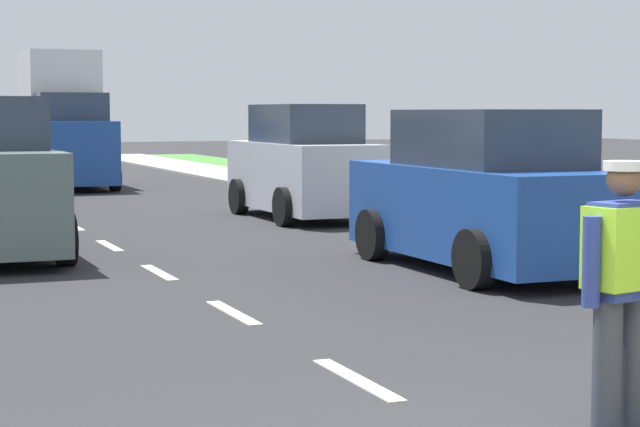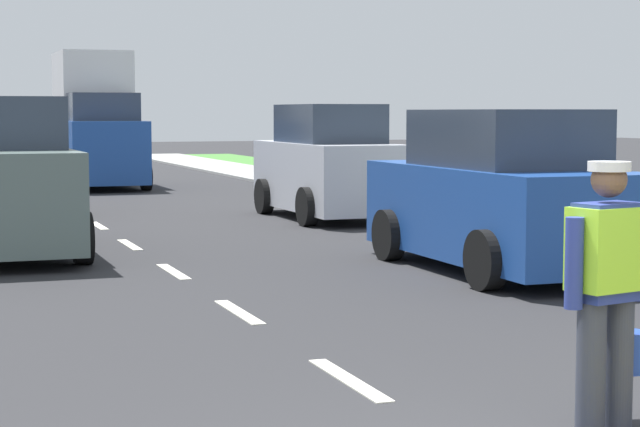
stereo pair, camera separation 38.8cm
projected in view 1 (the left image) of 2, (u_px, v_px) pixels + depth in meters
ground_plane at (25, 200)px, 25.24m from camera, size 96.00×96.00×0.00m
sidewalk_right at (588, 238)px, 17.77m from camera, size 2.40×72.00×0.14m
lane_center_line at (3, 188)px, 29.12m from camera, size 0.14×46.40×0.01m
road_worker at (623, 280)px, 7.00m from camera, size 0.73×0.48×1.67m
delivery_truck at (64, 126)px, 29.30m from camera, size 2.16×4.60×3.54m
car_parked_curbside at (486, 196)px, 14.07m from camera, size 2.03×4.37×2.00m
car_parked_far at (303, 166)px, 20.91m from camera, size 1.88×4.12×2.10m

